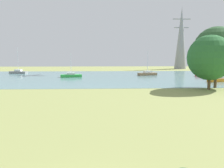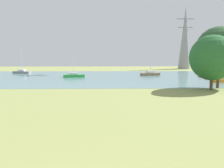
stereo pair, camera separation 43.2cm
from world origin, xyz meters
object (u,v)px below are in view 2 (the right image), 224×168
object	(u,v)px
sailboat_gray	(22,72)
electricity_pylon	(185,38)
tree_west_far	(212,58)
sailboat_green	(74,75)
sailboat_brown	(150,74)
sailboat_orange	(223,79)
tree_east_near	(219,50)
sailboat_red	(209,75)

from	to	relation	value
sailboat_gray	electricity_pylon	distance (m)	56.73
tree_west_far	electricity_pylon	distance (m)	56.12
sailboat_green	sailboat_brown	bearing A→B (deg)	13.34
sailboat_orange	sailboat_green	distance (m)	31.31
tree_west_far	sailboat_brown	bearing A→B (deg)	99.54
sailboat_green	tree_east_near	xyz separation A→B (m)	(24.53, -19.32, 5.39)
sailboat_red	sailboat_brown	bearing A→B (deg)	164.24
sailboat_orange	sailboat_gray	size ratio (longest dim) A/B	0.97
tree_west_far	tree_east_near	xyz separation A→B (m)	(1.85, 1.94, 1.16)
sailboat_red	sailboat_gray	distance (m)	48.77
sailboat_red	sailboat_brown	world-z (taller)	sailboat_red
sailboat_gray	sailboat_orange	bearing A→B (deg)	-26.77
tree_east_near	sailboat_brown	bearing A→B (deg)	104.57
sailboat_gray	sailboat_green	bearing A→B (deg)	-37.26
sailboat_red	tree_east_near	xyz separation A→B (m)	(-7.13, -19.93, 5.38)
sailboat_brown	tree_east_near	size ratio (longest dim) A/B	0.67
sailboat_green	sailboat_brown	distance (m)	18.89
sailboat_red	sailboat_gray	bearing A→B (deg)	166.51
tree_east_near	electricity_pylon	bearing A→B (deg)	77.73
sailboat_brown	tree_east_near	bearing A→B (deg)	-75.43
sailboat_green	sailboat_brown	world-z (taller)	sailboat_brown
sailboat_red	sailboat_green	xyz separation A→B (m)	(-31.66, -0.61, -0.01)
sailboat_red	electricity_pylon	distance (m)	34.27
sailboat_orange	electricity_pylon	world-z (taller)	electricity_pylon
electricity_pylon	sailboat_orange	bearing A→B (deg)	-98.46
tree_east_near	sailboat_red	bearing A→B (deg)	70.33
sailboat_orange	sailboat_green	world-z (taller)	sailboat_orange
tree_east_near	tree_west_far	bearing A→B (deg)	-133.58
sailboat_red	tree_east_near	bearing A→B (deg)	-109.67
sailboat_gray	tree_west_far	bearing A→B (deg)	-40.85
sailboat_orange	sailboat_red	bearing A→B (deg)	78.75
sailboat_brown	electricity_pylon	bearing A→B (deg)	58.47
sailboat_orange	sailboat_brown	xyz separation A→B (m)	(-11.01, 15.15, -0.01)
sailboat_orange	sailboat_brown	world-z (taller)	sailboat_orange
sailboat_green	sailboat_gray	distance (m)	19.80
sailboat_red	electricity_pylon	size ratio (longest dim) A/B	0.29
sailboat_red	electricity_pylon	bearing A→B (deg)	82.54
sailboat_green	tree_west_far	distance (m)	31.38
sailboat_brown	tree_east_near	xyz separation A→B (m)	(6.15, -23.68, 5.39)
sailboat_gray	electricity_pylon	size ratio (longest dim) A/B	0.32
sailboat_red	sailboat_gray	world-z (taller)	sailboat_gray
sailboat_brown	tree_west_far	distance (m)	26.32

